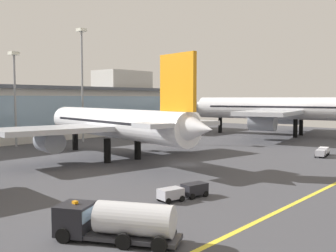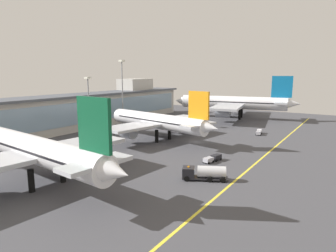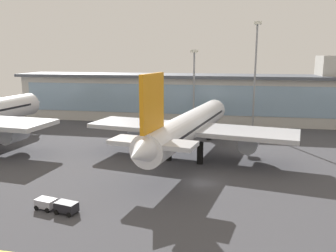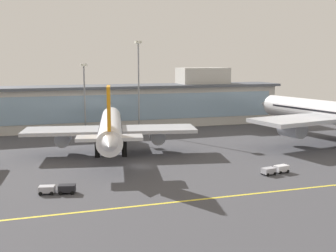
# 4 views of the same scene
# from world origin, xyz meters

# --- Properties ---
(ground_plane) EXTENTS (180.00, 180.00, 0.00)m
(ground_plane) POSITION_xyz_m (0.00, 0.00, 0.00)
(ground_plane) COLOR #424247
(taxiway_centreline_stripe) EXTENTS (144.00, 0.50, 0.01)m
(taxiway_centreline_stripe) POSITION_xyz_m (0.00, -22.00, 0.01)
(taxiway_centreline_stripe) COLOR yellow
(taxiway_centreline_stripe) RESTS_ON ground
(terminal_building) EXTENTS (116.39, 14.00, 18.30)m
(terminal_building) POSITION_xyz_m (1.70, 49.53, 7.06)
(terminal_building) COLOR beige
(terminal_building) RESTS_ON ground
(airliner_near_right) EXTENTS (38.55, 46.08, 16.12)m
(airliner_near_right) POSITION_xyz_m (-3.62, 12.38, 5.88)
(airliner_near_right) COLOR black
(airliner_near_right) RESTS_ON ground
(baggage_tug_near) EXTENTS (5.79, 2.81, 1.40)m
(baggage_tug_near) POSITION_xyz_m (-16.30, -12.78, 0.79)
(baggage_tug_near) COLOR black
(baggage_tug_near) RESTS_ON ground
(service_truck_far) EXTENTS (5.78, 2.72, 1.40)m
(service_truck_far) POSITION_xyz_m (22.51, -12.77, 0.79)
(service_truck_far) COLOR black
(service_truck_far) RESTS_ON ground
(apron_light_mast_west) EXTENTS (1.80, 1.80, 26.06)m
(apron_light_mast_west) POSITION_xyz_m (8.84, 37.58, 16.80)
(apron_light_mast_west) COLOR gray
(apron_light_mast_west) RESTS_ON ground
(apron_light_mast_centre) EXTENTS (1.80, 1.80, 19.76)m
(apron_light_mast_centre) POSITION_xyz_m (-6.07, 40.52, 13.29)
(apron_light_mast_centre) COLOR gray
(apron_light_mast_centre) RESTS_ON ground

